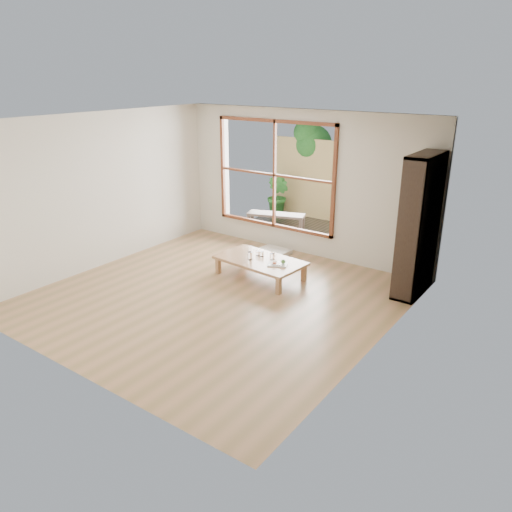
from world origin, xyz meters
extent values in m
plane|color=#AC7E56|center=(0.00, 0.00, 0.00)|extent=(5.00, 5.00, 0.00)
cube|color=tan|center=(0.07, 1.01, 0.29)|extent=(1.50, 0.93, 0.04)
cube|color=tan|center=(-0.60, 0.73, 0.13)|extent=(0.08, 0.08, 0.27)
cube|color=tan|center=(-0.54, 1.39, 0.13)|extent=(0.08, 0.08, 0.27)
cube|color=tan|center=(0.69, 0.62, 0.13)|extent=(0.08, 0.08, 0.27)
cube|color=tan|center=(0.74, 1.28, 0.13)|extent=(0.08, 0.08, 0.27)
cube|color=beige|center=(-0.37, 2.00, 0.04)|extent=(0.58, 0.58, 0.08)
cube|color=#2E2319|center=(2.31, 1.90, 1.06)|extent=(0.34, 0.96, 2.13)
cylinder|color=silver|center=(-0.05, 0.89, 0.38)|extent=(0.07, 0.07, 0.13)
cylinder|color=silver|center=(0.24, 1.11, 0.36)|extent=(0.07, 0.07, 0.10)
cylinder|color=silver|center=(0.01, 1.13, 0.36)|extent=(0.07, 0.07, 0.09)
cylinder|color=silver|center=(-0.06, 1.13, 0.35)|extent=(0.07, 0.07, 0.08)
cube|color=white|center=(0.44, 0.96, 0.32)|extent=(0.36, 0.32, 0.02)
sphere|color=#426F2C|center=(0.52, 1.00, 0.37)|extent=(0.08, 0.08, 0.08)
cube|color=#C7582E|center=(0.41, 0.92, 0.35)|extent=(0.07, 0.06, 0.03)
cube|color=beige|center=(0.37, 0.99, 0.34)|extent=(0.08, 0.08, 0.02)
cylinder|color=silver|center=(0.48, 0.90, 0.34)|extent=(0.16, 0.08, 0.01)
cube|color=#352E26|center=(-0.60, 3.56, 0.00)|extent=(2.80, 2.00, 0.05)
cube|color=#2E2319|center=(-1.08, 3.21, 0.38)|extent=(1.24, 0.72, 0.05)
cube|color=#2E2319|center=(-1.56, 2.90, 0.19)|extent=(0.08, 0.08, 0.33)
cube|color=#2E2319|center=(-1.65, 3.15, 0.19)|extent=(0.08, 0.08, 0.33)
cube|color=#2E2319|center=(-0.51, 3.27, 0.19)|extent=(0.08, 0.08, 0.33)
cube|color=#2E2319|center=(-0.60, 3.52, 0.19)|extent=(0.08, 0.08, 0.33)
cube|color=tan|center=(-0.60, 4.56, 0.90)|extent=(2.80, 0.06, 1.80)
imported|color=#2A6926|center=(0.17, 4.36, 0.43)|extent=(0.92, 0.87, 0.80)
imported|color=#2A6926|center=(-1.64, 4.15, 0.52)|extent=(0.65, 0.58, 0.99)
cylinder|color=#4C3D2D|center=(-1.30, 4.86, 0.80)|extent=(0.14, 0.14, 1.60)
sphere|color=#2A6926|center=(-1.18, 4.86, 1.65)|extent=(0.84, 0.84, 0.84)
sphere|color=#2A6926|center=(-1.45, 4.94, 1.45)|extent=(0.70, 0.70, 0.70)
sphere|color=#2A6926|center=(-1.27, 4.76, 1.90)|extent=(0.64, 0.64, 0.64)
camera|label=1|loc=(4.46, -5.23, 3.22)|focal=35.00mm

